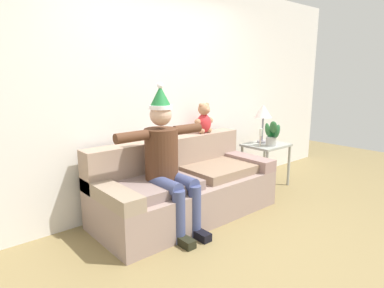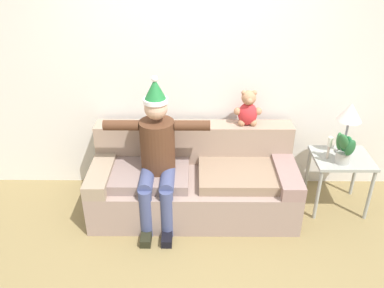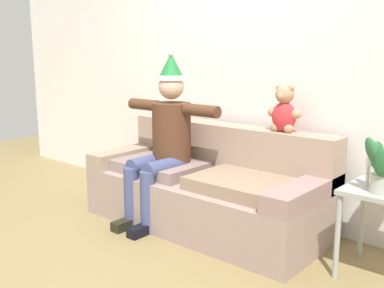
# 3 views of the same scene
# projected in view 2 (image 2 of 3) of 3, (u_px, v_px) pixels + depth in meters

# --- Properties ---
(ground_plane) EXTENTS (10.00, 10.00, 0.00)m
(ground_plane) POSITION_uv_depth(u_px,v_px,m) (193.00, 278.00, 3.51)
(ground_plane) COLOR olive
(back_wall) EXTENTS (7.00, 0.10, 2.70)m
(back_wall) POSITION_uv_depth(u_px,v_px,m) (194.00, 70.00, 4.21)
(back_wall) COLOR silver
(back_wall) RESTS_ON ground_plane
(couch) EXTENTS (2.08, 0.90, 0.84)m
(couch) POSITION_uv_depth(u_px,v_px,m) (194.00, 180.00, 4.25)
(couch) COLOR gray
(couch) RESTS_ON ground_plane
(person_seated) EXTENTS (1.02, 0.77, 1.50)m
(person_seated) POSITION_uv_depth(u_px,v_px,m) (157.00, 153.00, 3.90)
(person_seated) COLOR #4E2E1C
(person_seated) RESTS_ON ground_plane
(teddy_bear) EXTENTS (0.29, 0.17, 0.38)m
(teddy_bear) POSITION_uv_depth(u_px,v_px,m) (248.00, 110.00, 4.15)
(teddy_bear) COLOR red
(teddy_bear) RESTS_ON couch
(side_table) EXTENTS (0.58, 0.49, 0.61)m
(side_table) POSITION_uv_depth(u_px,v_px,m) (341.00, 165.00, 4.16)
(side_table) COLOR #999C97
(side_table) RESTS_ON ground_plane
(table_lamp) EXTENTS (0.24, 0.24, 0.54)m
(table_lamp) POSITION_uv_depth(u_px,v_px,m) (350.00, 115.00, 3.99)
(table_lamp) COLOR gray
(table_lamp) RESTS_ON side_table
(potted_plant) EXTENTS (0.24, 0.25, 0.37)m
(potted_plant) POSITION_uv_depth(u_px,v_px,m) (345.00, 148.00, 3.93)
(potted_plant) COLOR #ADADA6
(potted_plant) RESTS_ON side_table
(candle_tall) EXTENTS (0.04, 0.04, 0.24)m
(candle_tall) POSITION_uv_depth(u_px,v_px,m) (330.00, 145.00, 4.02)
(candle_tall) COLOR beige
(candle_tall) RESTS_ON side_table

